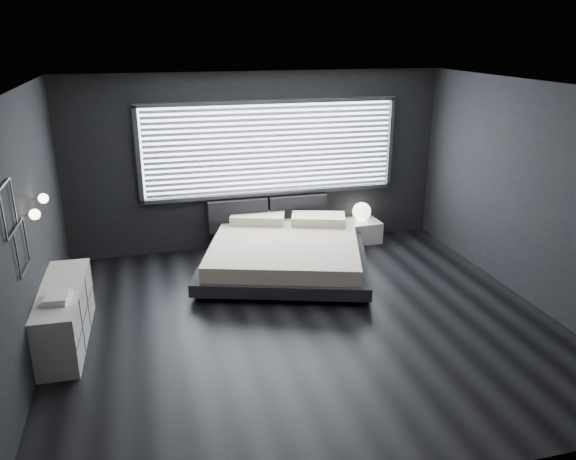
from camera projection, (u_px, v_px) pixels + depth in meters
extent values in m
plane|color=black|center=(305.00, 321.00, 6.89)|extent=(6.00, 6.00, 0.00)
plane|color=white|center=(308.00, 87.00, 5.95)|extent=(6.00, 6.00, 0.00)
cube|color=black|center=(258.00, 162.00, 8.93)|extent=(6.00, 0.04, 2.80)
cube|color=black|center=(418.00, 329.00, 3.91)|extent=(6.00, 0.04, 2.80)
cube|color=black|center=(24.00, 235.00, 5.71)|extent=(0.04, 5.50, 2.80)
cube|color=black|center=(533.00, 195.00, 7.13)|extent=(0.04, 5.50, 2.80)
cube|color=white|center=(270.00, 148.00, 8.89)|extent=(4.00, 0.02, 1.38)
cube|color=#47474C|center=(138.00, 156.00, 8.38)|extent=(0.06, 0.08, 1.48)
cube|color=#47474C|center=(390.00, 143.00, 9.34)|extent=(0.06, 0.08, 1.48)
cube|color=#47474C|center=(270.00, 102.00, 8.62)|extent=(4.14, 0.08, 0.06)
cube|color=#47474C|center=(271.00, 193.00, 9.10)|extent=(4.14, 0.08, 0.06)
cube|color=silver|center=(271.00, 149.00, 8.83)|extent=(3.94, 0.03, 1.32)
cube|color=black|center=(238.00, 215.00, 9.02)|extent=(0.96, 0.16, 0.52)
cube|color=black|center=(298.00, 211.00, 9.26)|extent=(0.96, 0.16, 0.52)
cylinder|color=silver|center=(27.00, 215.00, 5.70)|extent=(0.10, 0.02, 0.02)
sphere|color=#FFE5B7|center=(35.00, 214.00, 5.72)|extent=(0.11, 0.11, 0.11)
cylinder|color=silver|center=(37.00, 199.00, 6.25)|extent=(0.10, 0.02, 0.02)
sphere|color=#FFE5B7|center=(43.00, 198.00, 6.26)|extent=(0.11, 0.11, 0.11)
cube|color=#47474C|center=(4.00, 184.00, 4.99)|extent=(0.01, 0.46, 0.02)
cube|color=#47474C|center=(13.00, 233.00, 5.14)|extent=(0.01, 0.46, 0.02)
cube|color=#47474C|center=(13.00, 202.00, 5.27)|extent=(0.01, 0.02, 0.46)
cube|color=#47474C|center=(3.00, 216.00, 4.85)|extent=(0.01, 0.02, 0.46)
cube|color=#47474C|center=(18.00, 225.00, 5.37)|extent=(0.01, 0.46, 0.02)
cube|color=#47474C|center=(25.00, 269.00, 5.52)|extent=(0.01, 0.46, 0.02)
cube|color=#47474C|center=(26.00, 239.00, 5.66)|extent=(0.01, 0.02, 0.46)
cube|color=#47474C|center=(17.00, 256.00, 5.24)|extent=(0.01, 0.02, 0.46)
cube|color=black|center=(204.00, 294.00, 7.51)|extent=(0.16, 0.16, 0.09)
cube|color=black|center=(358.00, 298.00, 7.40)|extent=(0.16, 0.16, 0.09)
cube|color=black|center=(226.00, 245.00, 9.23)|extent=(0.16, 0.16, 0.09)
cube|color=black|center=(351.00, 247.00, 9.13)|extent=(0.16, 0.16, 0.09)
cube|color=black|center=(285.00, 260.00, 8.28)|extent=(2.95, 2.88, 0.17)
cube|color=#B9AB96|center=(285.00, 248.00, 8.21)|extent=(2.65, 2.65, 0.22)
cube|color=beige|center=(258.00, 218.00, 8.97)|extent=(0.94, 0.69, 0.14)
cube|color=beige|center=(318.00, 219.00, 8.92)|extent=(0.94, 0.69, 0.14)
cube|color=silver|center=(360.00, 231.00, 9.49)|extent=(0.63, 0.53, 0.36)
sphere|color=white|center=(362.00, 211.00, 9.41)|extent=(0.31, 0.31, 0.31)
cube|color=silver|center=(64.00, 315.00, 6.35)|extent=(0.51, 1.69, 0.67)
cube|color=#47474C|center=(86.00, 312.00, 6.40)|extent=(0.05, 1.65, 0.65)
cube|color=silver|center=(56.00, 298.00, 5.94)|extent=(0.32, 0.39, 0.04)
cube|color=silver|center=(57.00, 296.00, 5.91)|extent=(0.24, 0.32, 0.03)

